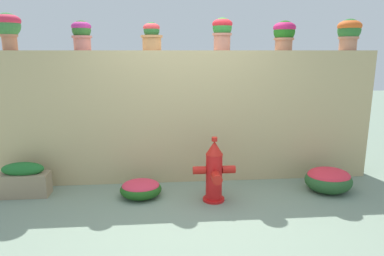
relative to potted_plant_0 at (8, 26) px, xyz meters
name	(u,v)px	position (x,y,z in m)	size (l,w,h in m)	color
ground_plane	(192,216)	(2.32, -1.26, -2.18)	(24.00, 24.00, 0.00)	gray
stone_wall	(184,116)	(2.32, 0.01, -1.24)	(5.41, 0.41, 1.86)	tan
potted_plant_0	(8,26)	(0.00, 0.00, 0.00)	(0.34, 0.34, 0.48)	#B87051
potted_plant_1	(82,33)	(0.93, 0.04, -0.08)	(0.27, 0.27, 0.40)	#C06B62
potted_plant_2	(152,35)	(1.88, -0.02, -0.11)	(0.30, 0.30, 0.37)	#C07F4C
potted_plant_3	(222,31)	(2.85, -0.02, -0.05)	(0.28, 0.28, 0.44)	#BC705D
potted_plant_4	(284,33)	(3.75, 0.05, -0.07)	(0.32, 0.32, 0.41)	#B06F53
potted_plant_5	(349,32)	(4.68, -0.01, -0.05)	(0.33, 0.33, 0.44)	tan
fire_hydrant	(214,172)	(2.63, -0.87, -1.80)	(0.53, 0.42, 0.83)	red
flower_bush_left	(141,188)	(1.71, -0.68, -2.06)	(0.54, 0.48, 0.23)	#1F5419
flower_bush_right	(328,179)	(4.22, -0.69, -2.00)	(0.63, 0.56, 0.33)	#285429
planter_box	(24,180)	(0.19, -0.51, -1.96)	(0.63, 0.25, 0.46)	gray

